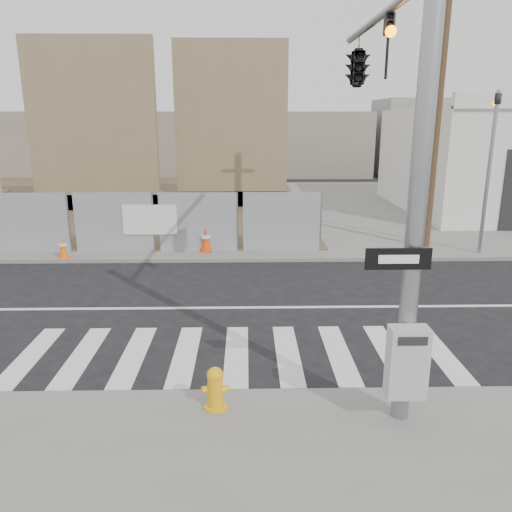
{
  "coord_description": "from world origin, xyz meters",
  "views": [
    {
      "loc": [
        0.2,
        -11.38,
        4.43
      ],
      "look_at": [
        0.42,
        -0.33,
        1.4
      ],
      "focal_mm": 35.0,
      "sensor_mm": 36.0,
      "label": 1
    }
  ],
  "objects_px": {
    "signal_pole": "(373,99)",
    "traffic_cone_c": "(63,248)",
    "traffic_cone_d": "(206,240)",
    "fire_hydrant": "(215,388)"
  },
  "relations": [
    {
      "from": "signal_pole",
      "to": "traffic_cone_c",
      "type": "bearing_deg",
      "value": 142.56
    },
    {
      "from": "traffic_cone_d",
      "to": "traffic_cone_c",
      "type": "bearing_deg",
      "value": -170.91
    },
    {
      "from": "traffic_cone_c",
      "to": "fire_hydrant",
      "type": "bearing_deg",
      "value": -58.35
    },
    {
      "from": "fire_hydrant",
      "to": "traffic_cone_c",
      "type": "xyz_separation_m",
      "value": [
        -5.41,
        8.77,
        -0.02
      ]
    },
    {
      "from": "signal_pole",
      "to": "traffic_cone_c",
      "type": "distance_m",
      "value": 11.18
    },
    {
      "from": "traffic_cone_c",
      "to": "traffic_cone_d",
      "type": "height_order",
      "value": "traffic_cone_d"
    },
    {
      "from": "signal_pole",
      "to": "traffic_cone_c",
      "type": "height_order",
      "value": "signal_pole"
    },
    {
      "from": "signal_pole",
      "to": "fire_hydrant",
      "type": "xyz_separation_m",
      "value": [
        -2.78,
        -2.5,
        -4.32
      ]
    },
    {
      "from": "signal_pole",
      "to": "fire_hydrant",
      "type": "bearing_deg",
      "value": -137.97
    },
    {
      "from": "fire_hydrant",
      "to": "traffic_cone_d",
      "type": "relative_size",
      "value": 0.87
    }
  ]
}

